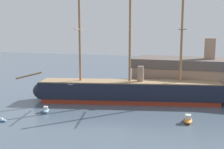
{
  "coord_description": "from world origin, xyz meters",
  "views": [
    {
      "loc": [
        25.08,
        -25.18,
        20.14
      ],
      "look_at": [
        4.05,
        36.13,
        10.09
      ],
      "focal_mm": 44.83,
      "sensor_mm": 36.0,
      "label": 1
    }
  ],
  "objects_px": {
    "seagull_in_flight": "(71,84)",
    "motorboat_alongside_stern": "(188,120)",
    "tall_ship": "(129,91)",
    "dockside_warehouse_right": "(206,77)",
    "dinghy_distant_centre": "(130,91)",
    "motorboat_alongside_bow": "(46,110)",
    "sailboat_mid_left": "(1,120)"
  },
  "relations": [
    {
      "from": "motorboat_alongside_bow",
      "to": "seagull_in_flight",
      "type": "bearing_deg",
      "value": -44.9
    },
    {
      "from": "dockside_warehouse_right",
      "to": "motorboat_alongside_bow",
      "type": "bearing_deg",
      "value": -138.94
    },
    {
      "from": "sailboat_mid_left",
      "to": "seagull_in_flight",
      "type": "xyz_separation_m",
      "value": [
        20.6,
        -5.15,
        10.38
      ]
    },
    {
      "from": "seagull_in_flight",
      "to": "dockside_warehouse_right",
      "type": "bearing_deg",
      "value": 64.51
    },
    {
      "from": "dinghy_distant_centre",
      "to": "seagull_in_flight",
      "type": "bearing_deg",
      "value": -88.34
    },
    {
      "from": "sailboat_mid_left",
      "to": "dockside_warehouse_right",
      "type": "distance_m",
      "value": 61.08
    },
    {
      "from": "sailboat_mid_left",
      "to": "motorboat_alongside_bow",
      "type": "xyz_separation_m",
      "value": [
        5.63,
        9.76,
        0.18
      ]
    },
    {
      "from": "dinghy_distant_centre",
      "to": "seagull_in_flight",
      "type": "height_order",
      "value": "seagull_in_flight"
    },
    {
      "from": "tall_ship",
      "to": "dinghy_distant_centre",
      "type": "distance_m",
      "value": 14.24
    },
    {
      "from": "seagull_in_flight",
      "to": "dinghy_distant_centre",
      "type": "bearing_deg",
      "value": 91.66
    },
    {
      "from": "dinghy_distant_centre",
      "to": "motorboat_alongside_bow",
      "type": "bearing_deg",
      "value": -114.52
    },
    {
      "from": "tall_ship",
      "to": "motorboat_alongside_bow",
      "type": "xyz_separation_m",
      "value": [
        -17.21,
        -16.47,
        -2.7
      ]
    },
    {
      "from": "motorboat_alongside_bow",
      "to": "seagull_in_flight",
      "type": "xyz_separation_m",
      "value": [
        14.96,
        -14.91,
        10.2
      ]
    },
    {
      "from": "sailboat_mid_left",
      "to": "seagull_in_flight",
      "type": "bearing_deg",
      "value": -14.04
    },
    {
      "from": "tall_ship",
      "to": "sailboat_mid_left",
      "type": "distance_m",
      "value": 34.91
    },
    {
      "from": "motorboat_alongside_stern",
      "to": "dockside_warehouse_right",
      "type": "relative_size",
      "value": 0.1
    },
    {
      "from": "seagull_in_flight",
      "to": "motorboat_alongside_stern",
      "type": "bearing_deg",
      "value": 42.95
    },
    {
      "from": "motorboat_alongside_bow",
      "to": "tall_ship",
      "type": "bearing_deg",
      "value": 43.75
    },
    {
      "from": "motorboat_alongside_bow",
      "to": "motorboat_alongside_stern",
      "type": "distance_m",
      "value": 34.57
    },
    {
      "from": "motorboat_alongside_stern",
      "to": "tall_ship",
      "type": "bearing_deg",
      "value": 142.35
    },
    {
      "from": "motorboat_alongside_stern",
      "to": "seagull_in_flight",
      "type": "height_order",
      "value": "seagull_in_flight"
    },
    {
      "from": "tall_ship",
      "to": "sailboat_mid_left",
      "type": "bearing_deg",
      "value": -131.04
    },
    {
      "from": "sailboat_mid_left",
      "to": "motorboat_alongside_bow",
      "type": "bearing_deg",
      "value": 60.01
    },
    {
      "from": "tall_ship",
      "to": "dinghy_distant_centre",
      "type": "xyz_separation_m",
      "value": [
        -3.54,
        13.49,
        -2.9
      ]
    },
    {
      "from": "tall_ship",
      "to": "dockside_warehouse_right",
      "type": "distance_m",
      "value": 26.42
    },
    {
      "from": "motorboat_alongside_bow",
      "to": "motorboat_alongside_stern",
      "type": "relative_size",
      "value": 0.84
    },
    {
      "from": "motorboat_alongside_bow",
      "to": "dinghy_distant_centre",
      "type": "distance_m",
      "value": 32.93
    },
    {
      "from": "tall_ship",
      "to": "dinghy_distant_centre",
      "type": "relative_size",
      "value": 20.35
    },
    {
      "from": "dockside_warehouse_right",
      "to": "seagull_in_flight",
      "type": "bearing_deg",
      "value": -115.49
    },
    {
      "from": "motorboat_alongside_stern",
      "to": "seagull_in_flight",
      "type": "xyz_separation_m",
      "value": [
        -19.46,
        -18.11,
        10.07
      ]
    },
    {
      "from": "dockside_warehouse_right",
      "to": "seagull_in_flight",
      "type": "xyz_separation_m",
      "value": [
        -22.79,
        -47.8,
        4.92
      ]
    },
    {
      "from": "sailboat_mid_left",
      "to": "seagull_in_flight",
      "type": "distance_m",
      "value": 23.63
    }
  ]
}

